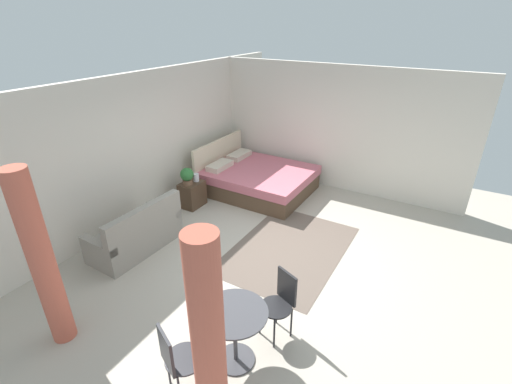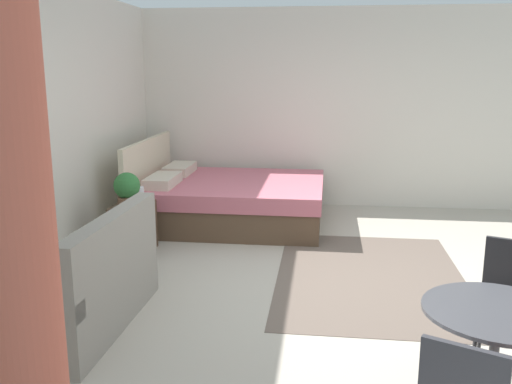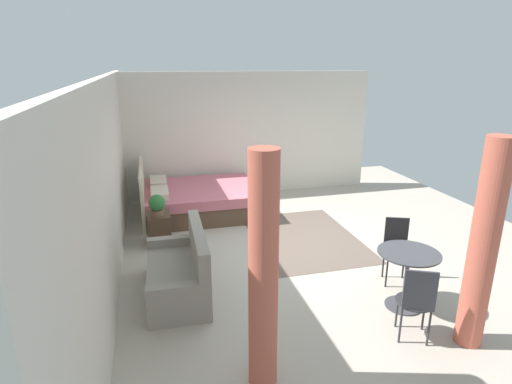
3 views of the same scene
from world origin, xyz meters
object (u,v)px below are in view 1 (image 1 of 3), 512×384
at_px(nightstand, 192,194).
at_px(cafe_chair_near_couch, 281,299).
at_px(bed, 257,179).
at_px(couch, 137,235).
at_px(balcony_table, 235,327).
at_px(cafe_chair_near_window, 176,356).
at_px(potted_plant, 187,176).
at_px(vase, 196,177).

bearing_deg(nightstand, cafe_chair_near_couch, -123.78).
relative_size(bed, couch, 1.46).
distance_m(balcony_table, cafe_chair_near_window, 0.69).
relative_size(nightstand, potted_plant, 1.47).
relative_size(vase, balcony_table, 0.22).
distance_m(potted_plant, vase, 0.25).
bearing_deg(potted_plant, balcony_table, -132.38).
relative_size(vase, cafe_chair_near_couch, 0.18).
bearing_deg(cafe_chair_near_window, potted_plant, 38.46).
relative_size(nightstand, balcony_table, 0.71).
bearing_deg(nightstand, couch, -172.81).
bearing_deg(balcony_table, couch, 68.91).
distance_m(balcony_table, cafe_chair_near_couch, 0.68).
xyz_separation_m(nightstand, cafe_chair_near_window, (-3.34, -2.57, 0.26)).
relative_size(bed, vase, 13.92).
xyz_separation_m(vase, cafe_chair_near_window, (-3.46, -2.54, -0.08)).
bearing_deg(couch, balcony_table, -111.09).
bearing_deg(cafe_chair_near_couch, potted_plant, 57.57).
relative_size(bed, potted_plant, 6.31).
bearing_deg(couch, cafe_chair_near_window, -124.94).
height_order(couch, nightstand, couch).
bearing_deg(balcony_table, cafe_chair_near_window, 154.57).
height_order(potted_plant, balcony_table, potted_plant).
relative_size(couch, cafe_chair_near_couch, 1.73).
bearing_deg(bed, couch, 169.04).
relative_size(couch, cafe_chair_near_window, 1.73).
distance_m(couch, nightstand, 1.71).
bearing_deg(cafe_chair_near_window, balcony_table, -25.43).
height_order(vase, cafe_chair_near_window, cafe_chair_near_window).
bearing_deg(bed, nightstand, 148.63).
relative_size(potted_plant, cafe_chair_near_couch, 0.40).
bearing_deg(cafe_chair_near_couch, bed, 34.39).
xyz_separation_m(couch, nightstand, (1.70, 0.21, -0.02)).
distance_m(bed, balcony_table, 4.53).
distance_m(vase, cafe_chair_near_window, 4.29).
distance_m(nightstand, cafe_chair_near_couch, 3.76).
xyz_separation_m(potted_plant, balcony_table, (-2.62, -2.87, -0.20)).
height_order(bed, couch, bed).
height_order(bed, balcony_table, bed).
bearing_deg(cafe_chair_near_window, bed, 20.87).
bearing_deg(cafe_chair_near_window, nightstand, 37.53).
xyz_separation_m(nightstand, balcony_table, (-2.72, -2.86, 0.26)).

